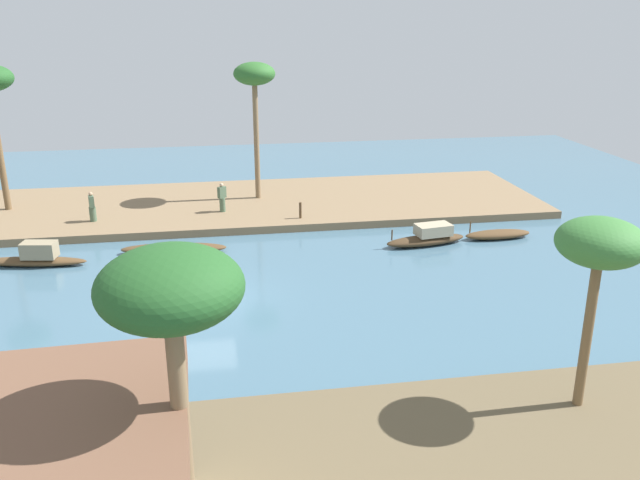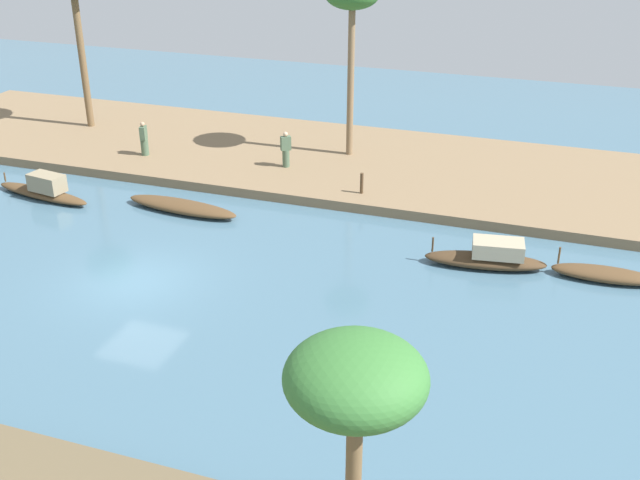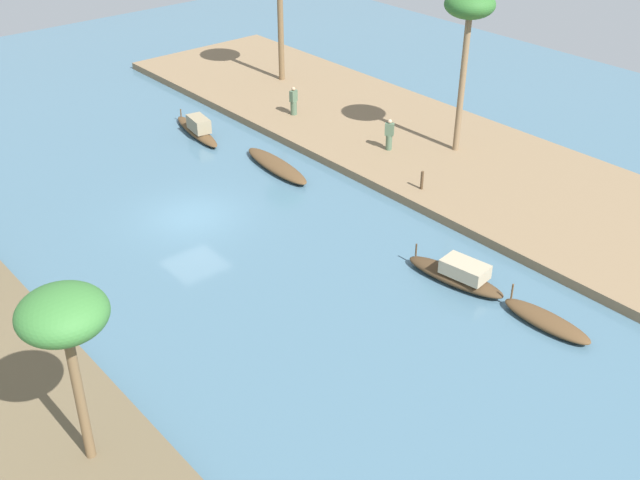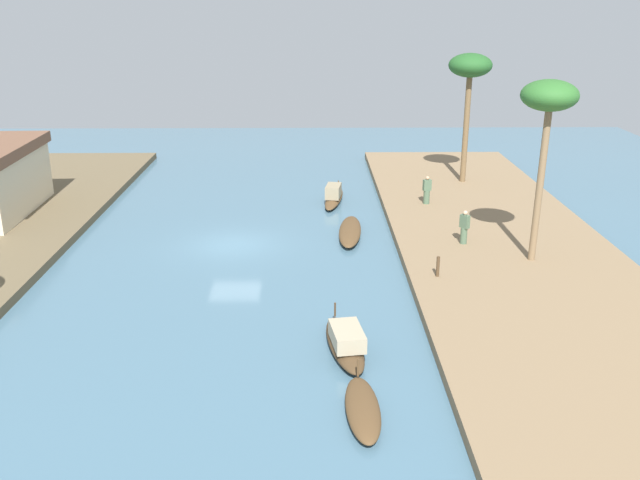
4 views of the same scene
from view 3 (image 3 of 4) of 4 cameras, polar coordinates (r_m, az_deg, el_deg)
name	(u,v)px [view 3 (image 3 of 4)]	position (r m, az deg, el deg)	size (l,w,h in m)	color
river_water	(191,217)	(35.06, -9.41, 1.68)	(66.39, 66.39, 0.00)	#476B7F
riverbank_left	(400,137)	(42.37, 5.90, 7.54)	(40.04, 10.31, 0.42)	#846B4C
sampan_near_left_bank	(458,274)	(30.33, 10.06, -2.49)	(4.33, 1.68, 1.04)	#47331E
sampan_downstream_large	(197,129)	(43.19, -8.96, 8.05)	(5.03, 1.65, 1.13)	brown
sampan_midstream	(546,321)	(28.87, 16.24, -5.71)	(3.55, 1.10, 1.01)	brown
sampan_upstream_small	(277,166)	(38.85, -3.20, 5.46)	(5.14, 1.57, 0.46)	brown
person_on_near_bank	(389,135)	(39.95, 5.09, 7.64)	(0.51, 0.47, 1.65)	#4C664C
person_by_mooring	(294,102)	(44.32, -1.95, 10.05)	(0.43, 0.50, 1.62)	#4C664C
mooring_post	(422,180)	(36.20, 7.47, 4.36)	(0.14, 0.14, 0.89)	#4C3823
palm_tree_left_near	(469,11)	(38.46, 10.87, 16.14)	(2.40, 2.40, 7.99)	#7F6647
palm_tree_right_short	(63,318)	(20.56, -18.29, -5.43)	(2.35, 2.35, 5.54)	brown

